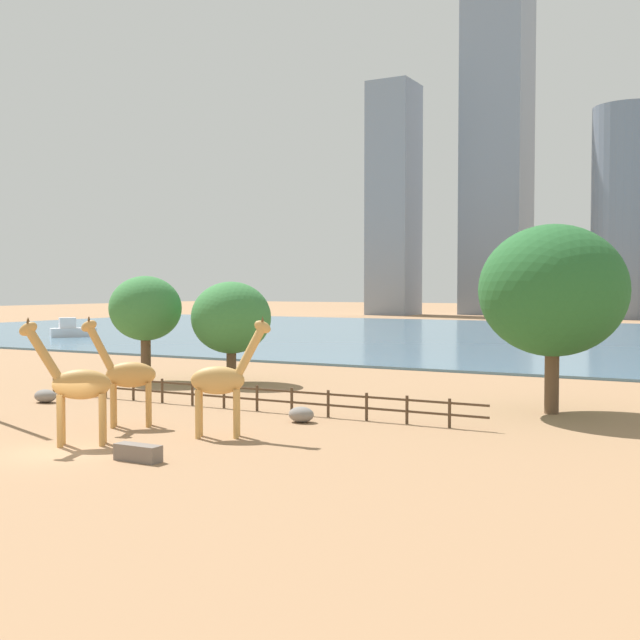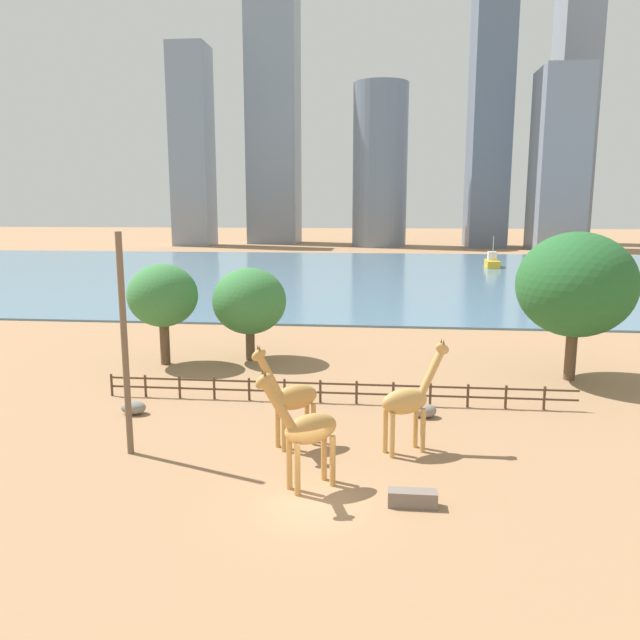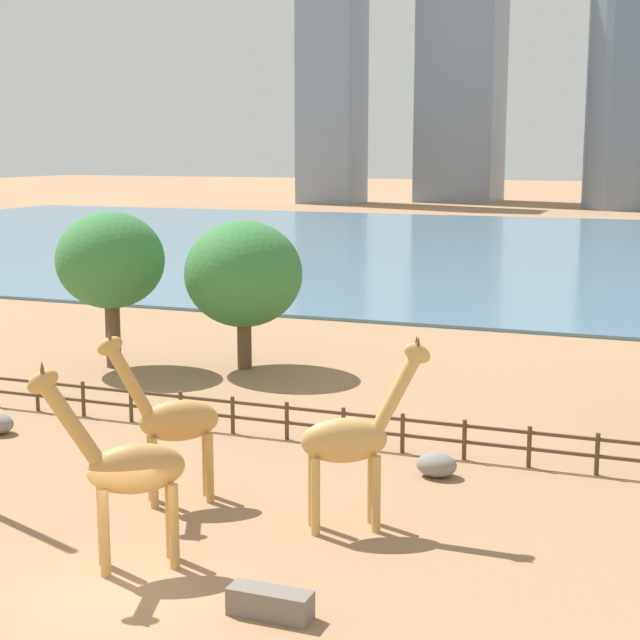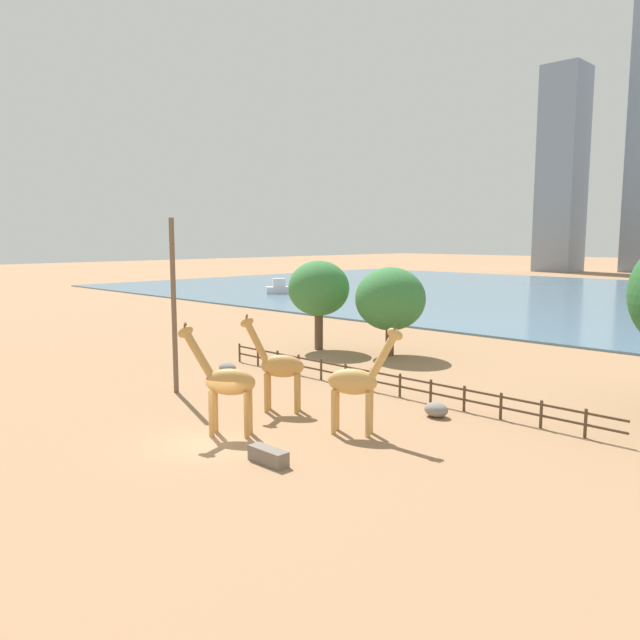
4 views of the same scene
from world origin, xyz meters
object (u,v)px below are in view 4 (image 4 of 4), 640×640
Objects in this scene: tree_right_tall at (390,299)px; feeding_trough at (268,456)px; utility_pole at (174,307)px; boulder_by_pole at (228,368)px; giraffe_young at (226,382)px; giraffe_tall at (357,382)px; boat_sailboat at (282,288)px; boulder_near_fence at (436,410)px; giraffe_companion at (279,366)px; tree_center_broad at (319,289)px.

feeding_trough is at bearing -63.30° from tree_right_tall.
boulder_by_pole is (-1.95, 5.09, -4.54)m from utility_pole.
giraffe_tall is at bearing -171.74° from giraffe_young.
boat_sailboat is (-49.60, 48.17, -1.42)m from giraffe_young.
utility_pole is at bearing -55.50° from giraffe_young.
giraffe_tall is 19.15m from tree_right_tall.
boat_sailboat is (-43.07, 28.18, -3.23)m from tree_right_tall.
giraffe_tall is 4.11× the size of boulder_near_fence.
tree_right_tall is at bearing -109.33° from giraffe_young.
utility_pole is 5.44× the size of feeding_trough.
utility_pole is (-12.27, -1.46, 2.52)m from giraffe_tall.
giraffe_tall is at bearing 90.06° from feeding_trough.
giraffe_companion is 7.67m from feeding_trough.
boulder_by_pole is at bearing -175.90° from boulder_near_fence.
boulder_by_pole is at bearing -74.79° from giraffe_young.
tree_center_broad is (-16.18, 14.03, 2.40)m from giraffe_tall.
giraffe_young is at bearing -18.06° from utility_pole.
giraffe_companion is 0.71× the size of tree_center_broad.
utility_pole reaches higher than boat_sailboat.
giraffe_young is at bearing -119.82° from boulder_near_fence.
boulder_by_pole is 0.73× the size of feeding_trough.
giraffe_young reaches higher than boulder_by_pole.
utility_pole is 7.09m from boulder_by_pole.
boat_sailboat is at bearing 146.80° from tree_right_tall.
tree_right_tall reaches higher than giraffe_tall.
feeding_trough is 0.33× the size of boat_sailboat.
tree_center_broad is at bearing 151.63° from boulder_near_fence.
giraffe_young reaches higher than boat_sailboat.
utility_pole reaches higher than tree_center_broad.
giraffe_young reaches higher than giraffe_tall.
utility_pole is at bearing -155.09° from boulder_near_fence.
utility_pole is 17.40m from tree_right_tall.
boulder_by_pole is at bearing 148.20° from feeding_trough.
giraffe_young is 4.68m from feeding_trough.
tree_center_broad is at bearing 110.22° from giraffe_tall.
tree_right_tall is (-10.58, 15.85, 1.84)m from giraffe_tall.
giraffe_tall reaches higher than boat_sailboat.
giraffe_young is (-4.04, -4.14, 0.03)m from giraffe_tall.
tree_center_broad is at bearing -88.54° from giraffe_companion.
utility_pole is at bearing 163.08° from feeding_trough.
giraffe_companion is 3.74× the size of boulder_by_pole.
boat_sailboat is at bearing -78.86° from giraffe_companion.
boulder_by_pole is 13.33m from tree_right_tall.
boulder_near_fence reaches higher than feeding_trough.
utility_pole is 13.63m from feeding_trough.
boulder_by_pole is at bearing -79.33° from tree_center_broad.
boulder_near_fence is at bearing 24.91° from utility_pole.
giraffe_tall reaches higher than giraffe_companion.
giraffe_companion is 0.98× the size of giraffe_young.
giraffe_young is 9.01m from utility_pole.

